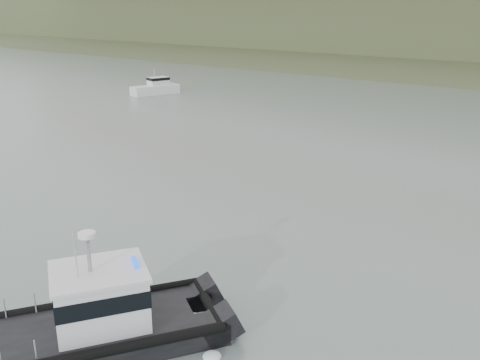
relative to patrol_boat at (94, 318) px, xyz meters
name	(u,v)px	position (x,y,z in m)	size (l,w,h in m)	color
ground	(113,288)	(-2.87, 3.01, -1.16)	(400.00, 400.00, 0.00)	slate
patrol_boat	(94,318)	(0.00, 0.00, 0.00)	(7.84, 9.96, 4.62)	black
motorboat	(156,88)	(-42.23, 41.56, -0.23)	(3.86, 7.13, 3.73)	silver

